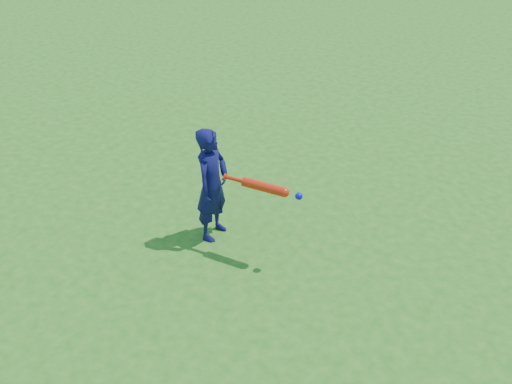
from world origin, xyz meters
TOP-DOWN VIEW (x-y plane):
  - ground at (0.00, 0.00)m, footprint 80.00×80.00m
  - child at (-0.09, -0.14)m, footprint 0.38×0.50m
  - bat_swing at (0.55, -0.07)m, footprint 0.82×0.22m

SIDE VIEW (x-z plane):
  - ground at x=0.00m, z-range 0.00..0.00m
  - child at x=-0.09m, z-range 0.00..1.25m
  - bat_swing at x=0.55m, z-range 0.75..0.85m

